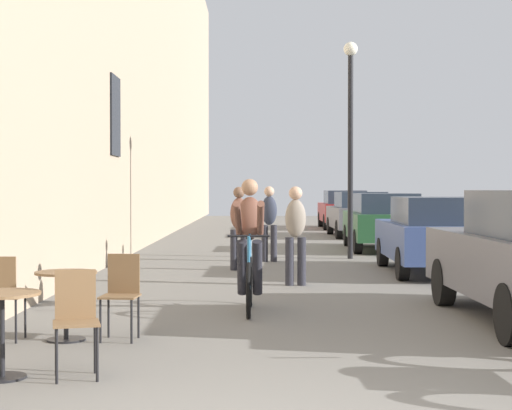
# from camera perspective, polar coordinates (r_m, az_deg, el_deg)

# --- Properties ---
(cafe_table_near) EXTENTS (0.64, 0.64, 0.72)m
(cafe_table_near) POSITION_cam_1_polar(r_m,az_deg,el_deg) (7.28, -17.09, -7.29)
(cafe_table_near) COLOR black
(cafe_table_near) RESTS_ON ground_plane
(cafe_chair_near_toward_street) EXTENTS (0.46, 0.46, 0.89)m
(cafe_chair_near_toward_street) POSITION_cam_1_polar(r_m,az_deg,el_deg) (7.20, -12.30, -7.39)
(cafe_chair_near_toward_street) COLOR black
(cafe_chair_near_toward_street) RESTS_ON ground_plane
(cafe_table_mid) EXTENTS (0.64, 0.64, 0.72)m
(cafe_table_mid) POSITION_cam_1_polar(r_m,az_deg,el_deg) (8.90, -12.95, -5.74)
(cafe_table_mid) COLOR black
(cafe_table_mid) RESTS_ON ground_plane
(cafe_chair_mid_toward_street) EXTENTS (0.39, 0.39, 0.89)m
(cafe_chair_mid_toward_street) POSITION_cam_1_polar(r_m,az_deg,el_deg) (8.99, -17.03, -5.71)
(cafe_chair_mid_toward_street) COLOR black
(cafe_chair_mid_toward_street) RESTS_ON ground_plane
(cafe_chair_mid_toward_wall) EXTENTS (0.41, 0.41, 0.89)m
(cafe_chair_mid_toward_wall) POSITION_cam_1_polar(r_m,az_deg,el_deg) (8.87, -9.27, -5.78)
(cafe_chair_mid_toward_wall) COLOR black
(cafe_chair_mid_toward_wall) RESTS_ON ground_plane
(cyclist_on_bicycle) EXTENTS (0.52, 1.76, 1.74)m
(cyclist_on_bicycle) POSITION_cam_1_polar(r_m,az_deg,el_deg) (10.81, -0.50, -2.97)
(cyclist_on_bicycle) COLOR black
(cyclist_on_bicycle) RESTS_ON ground_plane
(pedestrian_near) EXTENTS (0.36, 0.26, 1.62)m
(pedestrian_near) POSITION_cam_1_polar(r_m,az_deg,el_deg) (13.60, 2.67, -1.71)
(pedestrian_near) COLOR #26262D
(pedestrian_near) RESTS_ON ground_plane
(pedestrian_mid) EXTENTS (0.36, 0.26, 1.62)m
(pedestrian_mid) POSITION_cam_1_polar(r_m,az_deg,el_deg) (16.13, -1.23, -1.27)
(pedestrian_mid) COLOR #26262D
(pedestrian_mid) RESTS_ON ground_plane
(pedestrian_far) EXTENTS (0.37, 0.28, 1.64)m
(pedestrian_far) POSITION_cam_1_polar(r_m,az_deg,el_deg) (18.06, 0.85, -0.98)
(pedestrian_far) COLOR #26262D
(pedestrian_far) RESTS_ON ground_plane
(street_lamp) EXTENTS (0.32, 0.32, 4.90)m
(street_lamp) POSITION_cam_1_polar(r_m,az_deg,el_deg) (18.98, 6.43, 5.71)
(street_lamp) COLOR black
(street_lamp) RESTS_ON ground_plane
(parked_car_second) EXTENTS (1.78, 4.07, 1.43)m
(parked_car_second) POSITION_cam_1_polar(r_m,az_deg,el_deg) (15.87, 12.01, -1.94)
(parked_car_second) COLOR #384C84
(parked_car_second) RESTS_ON ground_plane
(parked_car_third) EXTENTS (1.82, 4.17, 1.47)m
(parked_car_third) POSITION_cam_1_polar(r_m,az_deg,el_deg) (21.71, 8.65, -1.07)
(parked_car_third) COLOR #23512D
(parked_car_third) RESTS_ON ground_plane
(parked_car_fourth) EXTENTS (1.81, 4.20, 1.49)m
(parked_car_fourth) POSITION_cam_1_polar(r_m,az_deg,el_deg) (27.72, 6.98, -0.58)
(parked_car_fourth) COLOR #595960
(parked_car_fourth) RESTS_ON ground_plane
(parked_car_fifth) EXTENTS (1.83, 4.29, 1.52)m
(parked_car_fifth) POSITION_cam_1_polar(r_m,az_deg,el_deg) (33.38, 5.97, -0.26)
(parked_car_fifth) COLOR maroon
(parked_car_fifth) RESTS_ON ground_plane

